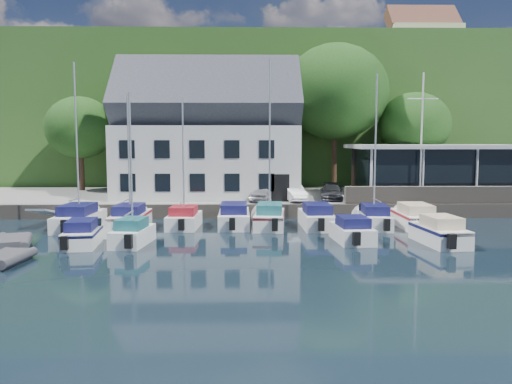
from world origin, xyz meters
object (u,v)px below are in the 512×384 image
at_px(car_white, 294,193).
at_px(boat_r1_0, 77,152).
at_px(boat_r1_1, 129,155).
at_px(boat_r2_3, 352,229).
at_px(harbor_building, 208,141).
at_px(boat_r2_1, 131,162).
at_px(boat_r2_0, 83,232).
at_px(dinghy_1, 4,257).
at_px(boat_r1_3, 234,214).
at_px(club_pavilion, 434,170).
at_px(car_silver, 262,192).
at_px(boat_r1_5, 316,215).
at_px(boat_r1_4, 270,153).
at_px(boat_r2_4, 440,230).
at_px(boat_r1_2, 183,160).
at_px(car_dgrey, 332,192).
at_px(flagpole, 421,138).
at_px(boat_r1_6, 375,156).
at_px(dinghy_0, 13,240).
at_px(boat_r1_7, 414,215).
at_px(car_blue, 380,191).

bearing_deg(car_white, boat_r1_0, -167.37).
xyz_separation_m(boat_r1_1, boat_r2_3, (12.93, -4.57, -3.83)).
relative_size(harbor_building, boat_r2_1, 1.67).
relative_size(boat_r2_0, dinghy_1, 1.88).
xyz_separation_m(car_white, boat_r1_3, (-4.27, -5.02, -0.83)).
xyz_separation_m(harbor_building, club_pavilion, (18.00, -0.50, -2.30)).
distance_m(car_silver, boat_r1_3, 5.53).
bearing_deg(boat_r1_5, boat_r2_3, -75.24).
relative_size(boat_r1_3, boat_r1_4, 0.72).
height_order(boat_r2_1, dinghy_1, boat_r2_1).
height_order(boat_r1_5, boat_r2_4, boat_r2_4).
xyz_separation_m(boat_r1_2, dinghy_1, (-6.73, -9.15, -3.88)).
relative_size(boat_r1_2, dinghy_1, 2.99).
relative_size(car_silver, boat_r1_4, 0.40).
bearing_deg(car_dgrey, boat_r1_1, -147.21).
relative_size(car_white, boat_r2_4, 0.63).
bearing_deg(flagpole, car_dgrey, 167.58).
relative_size(boat_r1_1, boat_r1_5, 1.45).
bearing_deg(car_dgrey, boat_r1_6, -69.25).
bearing_deg(club_pavilion, car_dgrey, -166.32).
height_order(boat_r1_4, boat_r1_6, boat_r1_4).
xyz_separation_m(boat_r2_4, dinghy_0, (-22.01, -0.43, -0.40)).
height_order(flagpole, boat_r2_4, flagpole).
xyz_separation_m(boat_r1_2, boat_r1_5, (8.28, 0.00, -3.45)).
bearing_deg(dinghy_0, boat_r2_1, -13.78).
distance_m(boat_r1_5, boat_r2_4, 7.77).
bearing_deg(boat_r1_0, boat_r1_6, 1.24).
height_order(car_silver, boat_r2_3, car_silver).
relative_size(boat_r1_3, boat_r2_3, 1.40).
height_order(car_dgrey, dinghy_0, car_dgrey).
bearing_deg(boat_r2_0, car_white, 34.87).
height_order(car_dgrey, boat_r2_3, car_dgrey).
bearing_deg(dinghy_0, harbor_building, 39.54).
xyz_separation_m(car_white, boat_r1_2, (-7.38, -5.59, 2.64)).
distance_m(club_pavilion, car_dgrey, 8.91).
height_order(club_pavilion, dinghy_1, club_pavilion).
relative_size(boat_r1_2, boat_r1_6, 0.95).
distance_m(boat_r1_5, boat_r1_6, 5.13).
bearing_deg(boat_r2_0, car_dgrey, 31.08).
bearing_deg(flagpole, boat_r1_7, -112.08).
xyz_separation_m(harbor_building, boat_r2_3, (8.73, -13.61, -4.66)).
bearing_deg(boat_r1_3, car_blue, 27.70).
bearing_deg(car_blue, car_dgrey, -177.63).
xyz_separation_m(boat_r1_2, boat_r2_1, (-2.04, -5.06, 0.10)).
bearing_deg(dinghy_1, car_blue, 41.85).
bearing_deg(car_silver, dinghy_0, -125.72).
distance_m(boat_r2_0, boat_r2_4, 18.63).
height_order(boat_r1_3, boat_r1_5, boat_r1_5).
bearing_deg(boat_r2_4, flagpole, 70.85).
relative_size(boat_r1_2, boat_r1_7, 1.28).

